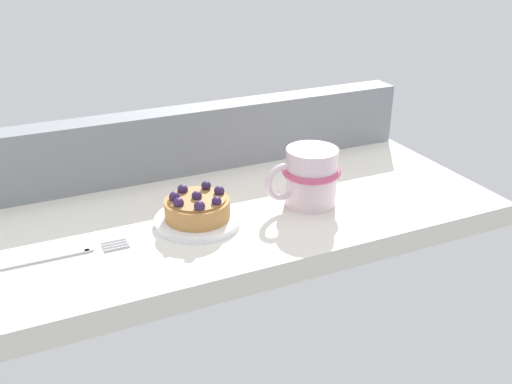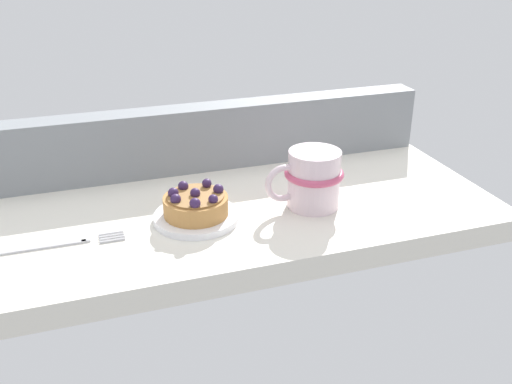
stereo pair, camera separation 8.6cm
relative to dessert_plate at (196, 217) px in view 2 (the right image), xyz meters
The scene contains 6 objects.
ground_plane 5.98cm from the dessert_plate, 40.64° to the left, with size 86.75×37.38×3.60cm, color silver.
window_rail_back 20.74cm from the dessert_plate, 77.95° to the left, with size 85.02×5.30×11.30cm, color gray.
dessert_plate is the anchor object (origin of this frame).
raspberry_tart 2.24cm from the dessert_plate, 158.57° to the right, with size 9.55×9.55×4.30cm.
coffee_mug 18.58cm from the dessert_plate, ahead, with size 12.48×9.13×9.08cm.
dessert_fork 19.00cm from the dessert_plate, behind, with size 16.96×2.47×0.60cm.
Camera 2 is at (-19.58, -78.16, 40.28)cm, focal length 40.43 mm.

